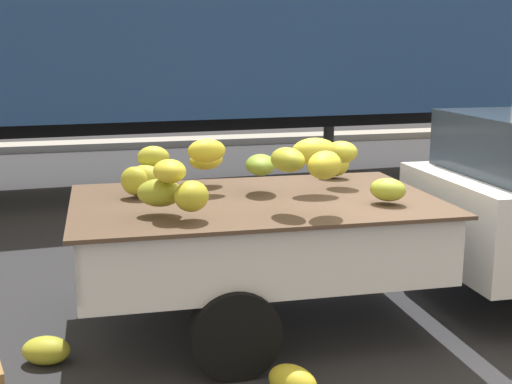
% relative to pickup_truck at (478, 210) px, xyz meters
% --- Properties ---
extents(ground, '(220.00, 220.00, 0.00)m').
position_rel_pickup_truck_xyz_m(ground, '(-0.79, -0.23, -0.89)').
color(ground, '#28282B').
extents(curb_strip, '(80.00, 0.80, 0.16)m').
position_rel_pickup_truck_xyz_m(curb_strip, '(-0.79, 10.66, -0.81)').
color(curb_strip, gray).
rests_on(curb_strip, ground).
extents(pickup_truck, '(5.13, 1.96, 1.70)m').
position_rel_pickup_truck_xyz_m(pickup_truck, '(0.00, 0.00, 0.00)').
color(pickup_truck, white).
rests_on(pickup_truck, ground).
extents(semi_trailer, '(12.11, 3.13, 3.95)m').
position_rel_pickup_truck_xyz_m(semi_trailer, '(-2.52, 5.67, 1.65)').
color(semi_trailer, navy).
rests_on(semi_trailer, ground).
extents(fallen_banana_bunch_near_tailgate, '(0.42, 0.35, 0.20)m').
position_rel_pickup_truck_xyz_m(fallen_banana_bunch_near_tailgate, '(-3.63, -0.19, -0.79)').
color(fallen_banana_bunch_near_tailgate, gold).
rests_on(fallen_banana_bunch_near_tailgate, ground).
extents(fallen_banana_bunch_by_wheel, '(0.40, 0.43, 0.22)m').
position_rel_pickup_truck_xyz_m(fallen_banana_bunch_by_wheel, '(-2.04, -1.12, -0.78)').
color(fallen_banana_bunch_by_wheel, gold).
rests_on(fallen_banana_bunch_by_wheel, ground).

